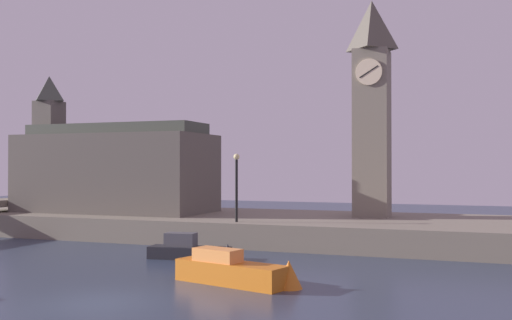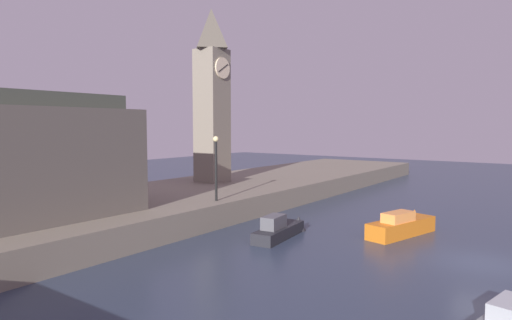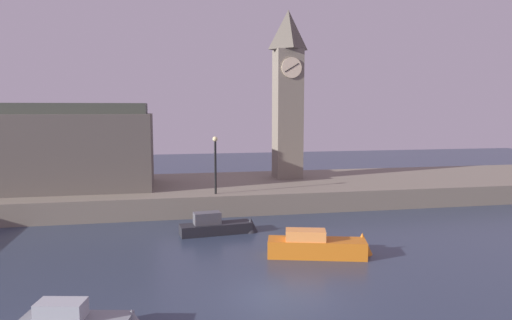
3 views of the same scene
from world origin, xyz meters
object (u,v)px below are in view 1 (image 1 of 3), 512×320
at_px(streetlamp, 237,180).
at_px(boat_barge_dark, 197,251).
at_px(parliament_hall, 112,168).
at_px(boat_patrol_orange, 241,272).
at_px(clock_tower, 372,104).

relative_size(streetlamp, boat_barge_dark, 0.83).
bearing_deg(parliament_hall, boat_patrol_orange, -42.61).
height_order(clock_tower, boat_barge_dark, clock_tower).
xyz_separation_m(clock_tower, streetlamp, (-6.99, -6.51, -4.89)).
bearing_deg(streetlamp, boat_patrol_orange, -66.84).
bearing_deg(boat_patrol_orange, clock_tower, 81.44).
relative_size(clock_tower, streetlamp, 3.51).
height_order(streetlamp, boat_barge_dark, streetlamp).
bearing_deg(boat_barge_dark, clock_tower, 58.29).
relative_size(clock_tower, boat_patrol_orange, 2.48).
bearing_deg(clock_tower, boat_barge_dark, -121.71).
distance_m(clock_tower, boat_patrol_orange, 19.03).
xyz_separation_m(parliament_hall, boat_barge_dark, (11.60, -9.59, -4.24)).
relative_size(streetlamp, boat_patrol_orange, 0.70).
bearing_deg(streetlamp, parliament_hall, 158.99).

